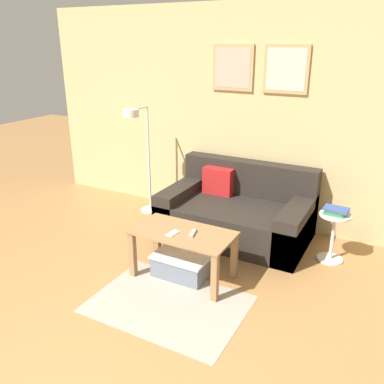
{
  "coord_description": "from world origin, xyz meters",
  "views": [
    {
      "loc": [
        1.74,
        -0.98,
        2.13
      ],
      "look_at": [
        0.11,
        2.04,
        0.85
      ],
      "focal_mm": 38.0,
      "sensor_mm": 36.0,
      "label": 1
    }
  ],
  "objects": [
    {
      "name": "remote_control",
      "position": [
        0.16,
        1.97,
        0.48
      ],
      "size": [
        0.07,
        0.16,
        0.02
      ],
      "primitive_type": "cube",
      "rotation": [
        0.0,
        0.0,
        0.24
      ],
      "color": "#99999E",
      "rests_on": "coffee_table"
    },
    {
      "name": "coffee_table",
      "position": [
        0.06,
        1.97,
        0.37
      ],
      "size": [
        0.94,
        0.51,
        0.47
      ],
      "color": "#997047",
      "rests_on": "ground_plane"
    },
    {
      "name": "floor_lamp",
      "position": [
        -1.12,
        2.98,
        0.91
      ],
      "size": [
        0.26,
        0.55,
        1.39
      ],
      "color": "white",
      "rests_on": "ground_plane"
    },
    {
      "name": "side_table",
      "position": [
        1.24,
        2.96,
        0.31
      ],
      "size": [
        0.32,
        0.32,
        0.51
      ],
      "color": "silver",
      "rests_on": "ground_plane"
    },
    {
      "name": "cell_phone",
      "position": [
        -0.01,
        1.89,
        0.48
      ],
      "size": [
        0.08,
        0.15,
        0.01
      ],
      "primitive_type": "cube",
      "rotation": [
        0.0,
        0.0,
        -0.12
      ],
      "color": "silver",
      "rests_on": "coffee_table"
    },
    {
      "name": "storage_bin",
      "position": [
        0.04,
        1.98,
        0.11
      ],
      "size": [
        0.53,
        0.37,
        0.22
      ],
      "color": "slate",
      "rests_on": "ground_plane"
    },
    {
      "name": "couch",
      "position": [
        0.16,
        3.05,
        0.27
      ],
      "size": [
        1.63,
        0.98,
        0.8
      ],
      "color": "#28231E",
      "rests_on": "ground_plane"
    },
    {
      "name": "area_rug",
      "position": [
        0.16,
        1.52,
        0.0
      ],
      "size": [
        1.3,
        0.94,
        0.01
      ],
      "primitive_type": "cube",
      "color": "#A39989",
      "rests_on": "ground_plane"
    },
    {
      "name": "wall_back",
      "position": [
        0.0,
        3.55,
        1.28
      ],
      "size": [
        5.6,
        0.09,
        2.55
      ],
      "color": "tan",
      "rests_on": "ground_plane"
    },
    {
      "name": "book_stack",
      "position": [
        1.24,
        2.97,
        0.54
      ],
      "size": [
        0.25,
        0.19,
        0.06
      ],
      "color": "#387F4C",
      "rests_on": "side_table"
    }
  ]
}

